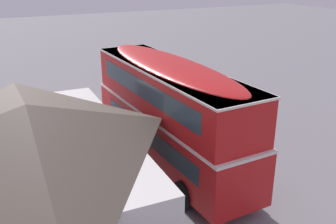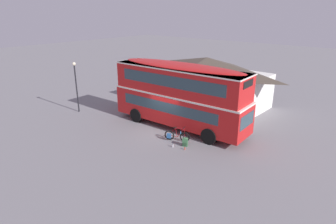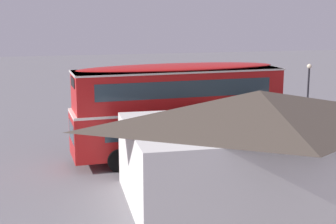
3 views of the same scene
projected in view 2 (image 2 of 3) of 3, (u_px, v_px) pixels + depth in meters
ground_plane at (163, 131)px, 21.00m from camera, size 120.00×120.00×0.00m
double_decker_bus at (179, 93)px, 20.92m from camera, size 10.61×3.02×4.79m
touring_bicycle at (176, 136)px, 19.39m from camera, size 1.65×0.86×1.02m
backpack_on_ground at (185, 142)px, 18.68m from camera, size 0.42×0.39×0.59m
water_bottle_clear_plastic at (173, 146)px, 18.57m from camera, size 0.07×0.07×0.23m
water_bottle_red_squeeze at (185, 148)px, 18.23m from camera, size 0.06×0.06×0.21m
pub_building at (206, 81)px, 26.31m from camera, size 10.70×7.04×4.34m
street_lamp at (76, 81)px, 24.18m from camera, size 0.28×0.28×4.27m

